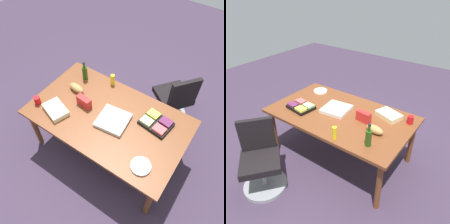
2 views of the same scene
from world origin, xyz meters
TOP-DOWN VIEW (x-y plane):
  - ground_plane at (0.00, 0.00)m, footprint 10.00×10.00m
  - conference_table at (0.00, 0.00)m, footprint 1.98×1.17m
  - office_chair at (0.48, 1.06)m, footprint 0.67×0.67m
  - mustard_bottle at (-0.28, 0.50)m, footprint 0.07×0.07m
  - chip_bag_red at (-0.36, -0.03)m, footprint 0.21×0.10m
  - red_solo_cup at (-0.87, -0.34)m, footprint 0.10×0.10m
  - pizza_box at (0.10, -0.03)m, footprint 0.40×0.40m
  - fruit_platter at (0.55, 0.23)m, footprint 0.39×0.33m
  - sheet_cake at (-0.58, -0.31)m, footprint 0.37×0.31m
  - paper_plate_stack at (0.68, -0.36)m, footprint 0.24×0.24m
  - wine_bottle at (-0.66, 0.38)m, footprint 0.08×0.08m
  - bread_loaf at (-0.60, 0.12)m, footprint 0.25×0.14m

SIDE VIEW (x-z plane):
  - ground_plane at x=0.00m, z-range 0.00..0.00m
  - office_chair at x=0.48m, z-range -0.10..0.83m
  - conference_table at x=0.00m, z-range 0.31..1.08m
  - paper_plate_stack at x=0.68m, z-range 0.76..0.79m
  - pizza_box at x=0.10m, z-range 0.76..0.81m
  - fruit_platter at x=0.55m, z-range 0.76..0.83m
  - sheet_cake at x=-0.58m, z-range 0.76..0.83m
  - bread_loaf at x=-0.60m, z-range 0.76..0.86m
  - red_solo_cup at x=-0.87m, z-range 0.76..0.87m
  - chip_bag_red at x=-0.36m, z-range 0.76..0.90m
  - mustard_bottle at x=-0.28m, z-range 0.76..0.93m
  - wine_bottle at x=-0.66m, z-range 0.73..1.02m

